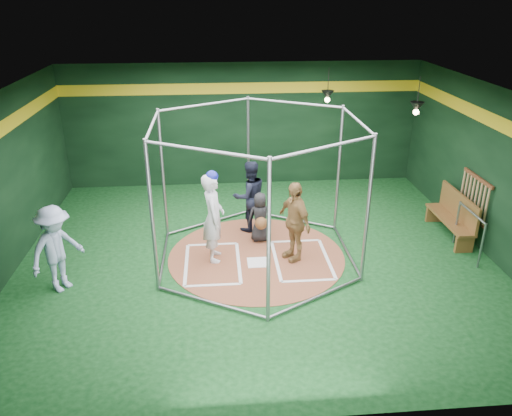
{
  "coord_description": "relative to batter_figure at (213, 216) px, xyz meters",
  "views": [
    {
      "loc": [
        -0.82,
        -9.44,
        5.32
      ],
      "look_at": [
        0.0,
        0.1,
        1.1
      ],
      "focal_mm": 35.0,
      "sensor_mm": 36.0,
      "label": 1
    }
  ],
  "objects": [
    {
      "name": "home_plate",
      "position": [
        0.9,
        -0.28,
        -0.98
      ],
      "size": [
        0.43,
        0.43,
        0.01
      ],
      "primitive_type": "cube",
      "color": "white",
      "rests_on": "clay_disc"
    },
    {
      "name": "visitor_leopard",
      "position": [
        1.68,
        -0.13,
        -0.12
      ],
      "size": [
        0.82,
        1.1,
        1.73
      ],
      "primitive_type": "imported",
      "rotation": [
        0.0,
        0.0,
        -1.12
      ],
      "color": "tan",
      "rests_on": "clay_disc"
    },
    {
      "name": "umpire",
      "position": [
        0.86,
        1.35,
        -0.13
      ],
      "size": [
        1.01,
        0.9,
        1.71
      ],
      "primitive_type": "imported",
      "rotation": [
        0.0,
        0.0,
        3.5
      ],
      "color": "black",
      "rests_on": "clay_disc"
    },
    {
      "name": "pendant_lamp_near",
      "position": [
        3.1,
        3.62,
        1.74
      ],
      "size": [
        0.34,
        0.34,
        0.9
      ],
      "color": "black",
      "rests_on": "room_shell"
    },
    {
      "name": "steel_railing",
      "position": [
        5.45,
        -0.28,
        -0.32
      ],
      "size": [
        0.05,
        1.17,
        1.01
      ],
      "color": "gray",
      "rests_on": "ground"
    },
    {
      "name": "catcher_figure",
      "position": [
        1.05,
        0.74,
        -0.41
      ],
      "size": [
        0.6,
        0.6,
        1.15
      ],
      "color": "black",
      "rests_on": "clay_disc"
    },
    {
      "name": "clay_disc",
      "position": [
        0.9,
        0.02,
        -0.99
      ],
      "size": [
        3.8,
        3.8,
        0.01
      ],
      "primitive_type": "cylinder",
      "color": "brown",
      "rests_on": "ground"
    },
    {
      "name": "batting_cage",
      "position": [
        0.9,
        0.02,
        0.5
      ],
      "size": [
        4.05,
        4.67,
        3.0
      ],
      "color": "gray",
      "rests_on": "ground"
    },
    {
      "name": "room_shell",
      "position": [
        0.9,
        0.03,
        0.76
      ],
      "size": [
        10.1,
        9.1,
        3.53
      ],
      "color": "#0C3613",
      "rests_on": "ground"
    },
    {
      "name": "bat_rack",
      "position": [
        5.83,
        0.42,
        0.05
      ],
      "size": [
        0.07,
        1.25,
        0.98
      ],
      "color": "brown",
      "rests_on": "room_shell"
    },
    {
      "name": "dugout_bench",
      "position": [
        5.53,
        0.62,
        -0.46
      ],
      "size": [
        0.42,
        1.8,
        1.05
      ],
      "color": "brown",
      "rests_on": "ground"
    },
    {
      "name": "bystander_blue",
      "position": [
        -2.94,
        -0.92,
        -0.13
      ],
      "size": [
        1.19,
        1.27,
        1.73
      ],
      "primitive_type": "imported",
      "rotation": [
        0.0,
        0.0,
        0.92
      ],
      "color": "#A5B5DA",
      "rests_on": "ground"
    },
    {
      "name": "batter_box_right",
      "position": [
        1.85,
        -0.23,
        -0.98
      ],
      "size": [
        1.17,
        1.77,
        0.01
      ],
      "color": "white",
      "rests_on": "clay_disc"
    },
    {
      "name": "pendant_lamp_far",
      "position": [
        4.9,
        2.02,
        1.74
      ],
      "size": [
        0.34,
        0.34,
        0.9
      ],
      "color": "black",
      "rests_on": "room_shell"
    },
    {
      "name": "batter_box_left",
      "position": [
        -0.05,
        -0.23,
        -0.98
      ],
      "size": [
        1.17,
        1.77,
        0.01
      ],
      "color": "white",
      "rests_on": "clay_disc"
    },
    {
      "name": "batter_figure",
      "position": [
        0.0,
        0.0,
        0.0
      ],
      "size": [
        0.46,
        0.7,
        1.99
      ],
      "color": "silver",
      "rests_on": "clay_disc"
    }
  ]
}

